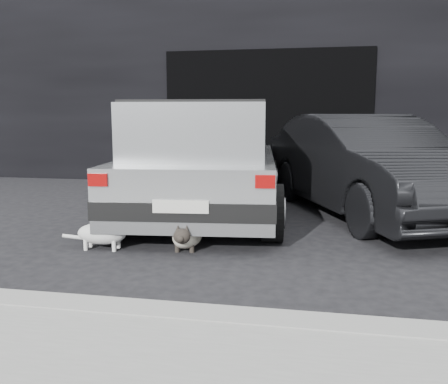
% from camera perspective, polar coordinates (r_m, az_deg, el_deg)
% --- Properties ---
extents(ground, '(80.00, 80.00, 0.00)m').
position_cam_1_polar(ground, '(5.82, -8.81, -4.22)').
color(ground, black).
rests_on(ground, ground).
extents(building_facade, '(34.00, 4.00, 5.00)m').
position_cam_1_polar(building_facade, '(11.43, 6.26, 14.88)').
color(building_facade, black).
rests_on(building_facade, ground).
extents(garage_opening, '(4.00, 0.10, 2.60)m').
position_cam_1_polar(garage_opening, '(9.37, 5.16, 8.85)').
color(garage_opening, black).
rests_on(garage_opening, ground).
extents(curb, '(18.00, 0.25, 0.12)m').
position_cam_1_polar(curb, '(3.15, -7.32, -14.70)').
color(curb, gray).
rests_on(curb, ground).
extents(silver_hatchback, '(2.36, 4.25, 1.51)m').
position_cam_1_polar(silver_hatchback, '(6.38, -2.30, 4.51)').
color(silver_hatchback, '#ABAEB0').
rests_on(silver_hatchback, ground).
extents(second_car, '(2.91, 4.37, 1.36)m').
position_cam_1_polar(second_car, '(6.66, 16.68, 3.11)').
color(second_car, black).
rests_on(second_car, ground).
extents(cat_siamese, '(0.34, 0.88, 0.30)m').
position_cam_1_polar(cat_siamese, '(4.81, -4.51, -5.26)').
color(cat_siamese, beige).
rests_on(cat_siamese, ground).
extents(cat_white, '(0.75, 0.27, 0.35)m').
position_cam_1_polar(cat_white, '(4.93, -14.12, -4.77)').
color(cat_white, silver).
rests_on(cat_white, ground).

